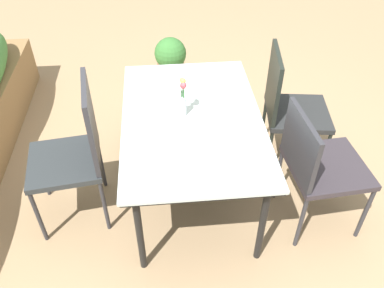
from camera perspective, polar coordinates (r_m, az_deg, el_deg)
ground_plane at (r=3.11m, az=1.69°, el=-7.14°), size 12.00×12.00×0.00m
dining_table at (r=2.68m, az=-0.00°, el=2.93°), size 1.42×0.92×0.71m
chair_near_left at (r=2.69m, az=17.44°, el=-2.53°), size 0.52×0.52×0.91m
chair_near_right at (r=3.16m, az=13.52°, el=5.57°), size 0.53×0.53×0.96m
chair_far_side at (r=2.70m, az=-16.19°, el=-0.68°), size 0.52×0.52×1.05m
flower_vase at (r=2.60m, az=-1.35°, el=6.53°), size 0.06×0.06×0.27m
potted_plant at (r=4.22m, az=-3.06°, el=11.76°), size 0.32×0.32×0.50m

